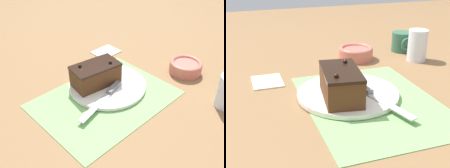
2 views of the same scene
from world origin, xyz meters
The scene contains 7 objects.
ground_plane centered at (0.00, 0.00, 0.00)m, with size 3.00×3.00×0.00m, color olive.
placemat_woven centered at (0.00, 0.00, 0.00)m, with size 0.46×0.34×0.00m, color #7AB266.
cake_plate centered at (-0.05, -0.05, 0.01)m, with size 0.28×0.28×0.01m.
chocolate_cake centered at (-0.03, -0.08, 0.06)m, with size 0.18×0.12×0.09m.
serving_knife centered at (-0.01, 0.00, 0.02)m, with size 0.23×0.08×0.01m.
small_bowl centered at (-0.34, 0.09, 0.03)m, with size 0.12×0.12×0.05m.
folded_napkin centered at (-0.23, -0.24, 0.00)m, with size 0.11×0.09×0.01m, color beige.
Camera 1 is at (0.47, 0.52, 0.57)m, focal length 42.00 mm.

